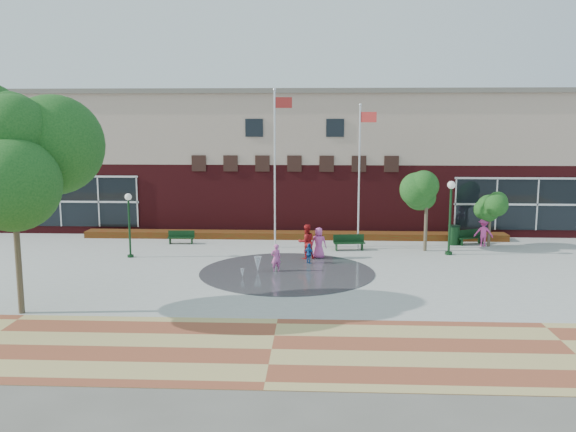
{
  "coord_description": "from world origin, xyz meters",
  "views": [
    {
      "loc": [
        1.4,
        -25.44,
        7.18
      ],
      "look_at": [
        0.0,
        4.0,
        2.6
      ],
      "focal_mm": 38.0,
      "sensor_mm": 36.0,
      "label": 1
    }
  ],
  "objects_px": {
    "trash_can": "(454,235)",
    "child_splash": "(276,258)",
    "flagpole_right": "(360,169)",
    "bench_left": "(181,240)",
    "tree_big_left": "(11,153)",
    "flagpole_left": "(276,160)"
  },
  "relations": [
    {
      "from": "flagpole_left",
      "to": "tree_big_left",
      "type": "xyz_separation_m",
      "value": [
        -8.79,
        -12.6,
        1.05
      ]
    },
    {
      "from": "trash_can",
      "to": "tree_big_left",
      "type": "distance_m",
      "value": 24.32
    },
    {
      "from": "flagpole_right",
      "to": "bench_left",
      "type": "relative_size",
      "value": 5.2
    },
    {
      "from": "flagpole_right",
      "to": "trash_can",
      "type": "distance_m",
      "value": 7.08
    },
    {
      "from": "child_splash",
      "to": "bench_left",
      "type": "bearing_deg",
      "value": -70.62
    },
    {
      "from": "trash_can",
      "to": "child_splash",
      "type": "relative_size",
      "value": 0.85
    },
    {
      "from": "bench_left",
      "to": "tree_big_left",
      "type": "xyz_separation_m",
      "value": [
        -3.11,
        -13.36,
        5.81
      ]
    },
    {
      "from": "flagpole_right",
      "to": "tree_big_left",
      "type": "distance_m",
      "value": 18.43
    },
    {
      "from": "flagpole_right",
      "to": "child_splash",
      "type": "relative_size",
      "value": 5.99
    },
    {
      "from": "trash_can",
      "to": "tree_big_left",
      "type": "xyz_separation_m",
      "value": [
        -19.19,
        -13.9,
        5.48
      ]
    },
    {
      "from": "bench_left",
      "to": "trash_can",
      "type": "height_order",
      "value": "trash_can"
    },
    {
      "from": "bench_left",
      "to": "flagpole_left",
      "type": "bearing_deg",
      "value": -9.94
    },
    {
      "from": "flagpole_left",
      "to": "trash_can",
      "type": "relative_size",
      "value": 7.8
    },
    {
      "from": "bench_left",
      "to": "trash_can",
      "type": "distance_m",
      "value": 16.09
    },
    {
      "from": "flagpole_right",
      "to": "bench_left",
      "type": "xyz_separation_m",
      "value": [
        -10.42,
        0.92,
        -4.31
      ]
    },
    {
      "from": "flagpole_left",
      "to": "child_splash",
      "type": "height_order",
      "value": "flagpole_left"
    },
    {
      "from": "trash_can",
      "to": "tree_big_left",
      "type": "relative_size",
      "value": 0.14
    },
    {
      "from": "trash_can",
      "to": "child_splash",
      "type": "distance_m",
      "value": 12.22
    },
    {
      "from": "flagpole_left",
      "to": "child_splash",
      "type": "bearing_deg",
      "value": -91.31
    },
    {
      "from": "flagpole_left",
      "to": "flagpole_right",
      "type": "xyz_separation_m",
      "value": [
        4.74,
        -0.16,
        -0.45
      ]
    },
    {
      "from": "trash_can",
      "to": "child_splash",
      "type": "xyz_separation_m",
      "value": [
        -10.02,
        -7.0,
        0.1
      ]
    },
    {
      "from": "trash_can",
      "to": "child_splash",
      "type": "bearing_deg",
      "value": -145.07
    }
  ]
}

